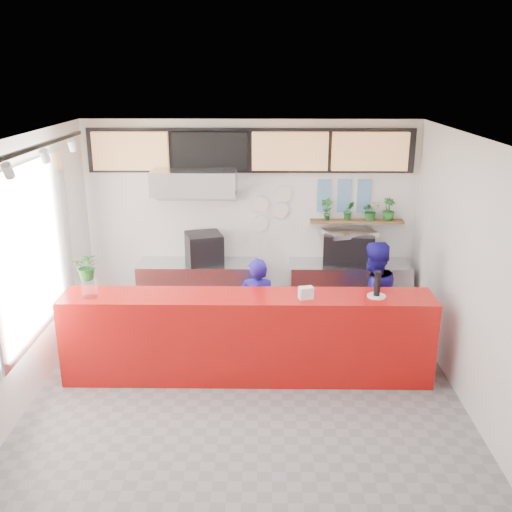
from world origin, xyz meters
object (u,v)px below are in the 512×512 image
at_px(staff_right, 372,300).
at_px(pepper_mill, 377,284).
at_px(panini_oven, 204,248).
at_px(staff_center, 257,309).
at_px(espresso_machine, 349,248).
at_px(service_counter, 248,337).

xyz_separation_m(staff_right, pepper_mill, (-0.07, -0.63, 0.47)).
distance_m(panini_oven, pepper_mill, 2.89).
relative_size(panini_oven, staff_center, 0.36).
bearing_deg(pepper_mill, espresso_machine, 92.32).
relative_size(service_counter, staff_center, 3.20).
xyz_separation_m(service_counter, espresso_machine, (1.47, 1.80, 0.59)).
bearing_deg(staff_center, espresso_machine, -134.66).
relative_size(espresso_machine, staff_center, 0.52).
bearing_deg(pepper_mill, service_counter, 179.24).
bearing_deg(pepper_mill, staff_right, 83.31).
xyz_separation_m(service_counter, pepper_mill, (1.54, -0.02, 0.72)).
bearing_deg(espresso_machine, pepper_mill, -78.75).
distance_m(service_counter, staff_right, 1.75).
bearing_deg(service_counter, panini_oven, 111.24).
distance_m(staff_center, pepper_mill, 1.63).
height_order(service_counter, staff_center, staff_center).
relative_size(panini_oven, staff_right, 0.32).
bearing_deg(staff_right, service_counter, -5.01).
bearing_deg(service_counter, staff_center, 77.66).
distance_m(espresso_machine, staff_center, 1.94).
distance_m(service_counter, pepper_mill, 1.70).
height_order(espresso_machine, staff_right, staff_right).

